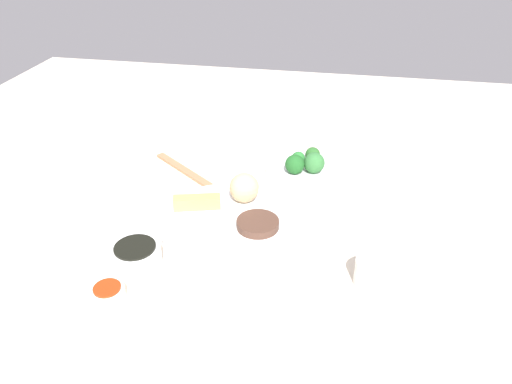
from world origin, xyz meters
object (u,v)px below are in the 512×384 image
at_px(broccoli_plate, 304,170).
at_px(sauce_ramekin_sweet_and_sour, 108,294).
at_px(chopsticks_pair, 184,170).
at_px(teacup, 373,272).
at_px(main_plate, 227,220).
at_px(soy_sauce_bowl, 136,256).

bearing_deg(broccoli_plate, sauce_ramekin_sweet_and_sour, -119.19).
height_order(broccoli_plate, chopsticks_pair, broccoli_plate).
relative_size(sauce_ramekin_sweet_and_sour, teacup, 0.86).
distance_m(main_plate, broccoli_plate, 0.30).
bearing_deg(soy_sauce_bowl, sauce_ramekin_sweet_and_sour, -97.49).
relative_size(sauce_ramekin_sweet_and_sour, chopsticks_pair, 0.25).
bearing_deg(teacup, main_plate, 155.91).
height_order(broccoli_plate, teacup, teacup).
distance_m(main_plate, chopsticks_pair, 0.26).
bearing_deg(chopsticks_pair, main_plate, -51.47).
distance_m(broccoli_plate, sauce_ramekin_sweet_and_sour, 0.61).
distance_m(broccoli_plate, chopsticks_pair, 0.31).
bearing_deg(soy_sauce_bowl, main_plate, 50.69).
height_order(teacup, chopsticks_pair, teacup).
relative_size(broccoli_plate, chopsticks_pair, 0.85).
relative_size(main_plate, chopsticks_pair, 1.26).
xyz_separation_m(soy_sauce_bowl, sauce_ramekin_sweet_and_sour, (-0.01, -0.10, -0.01)).
xyz_separation_m(broccoli_plate, soy_sauce_bowl, (-0.28, -0.43, 0.01)).
bearing_deg(main_plate, chopsticks_pair, 128.53).
bearing_deg(sauce_ramekin_sweet_and_sour, soy_sauce_bowl, 82.51).
bearing_deg(sauce_ramekin_sweet_and_sour, broccoli_plate, 60.81).
xyz_separation_m(broccoli_plate, sauce_ramekin_sweet_and_sour, (-0.30, -0.53, 0.01)).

